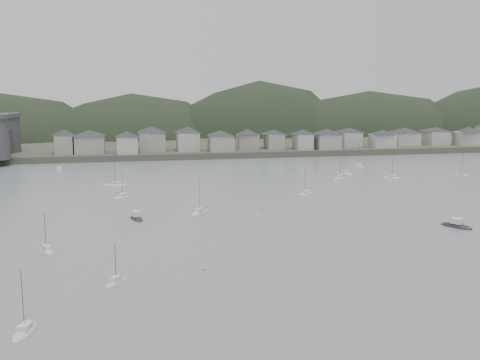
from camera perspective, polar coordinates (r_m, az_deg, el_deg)
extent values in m
plane|color=slate|center=(120.24, 6.80, -8.76)|extent=(900.00, 900.00, 0.00)
cube|color=#383D2D|center=(406.75, -5.84, 4.50)|extent=(900.00, 250.00, 3.00)
ellipsoid|color=black|center=(390.97, -21.91, 1.92)|extent=(138.98, 92.48, 81.13)
ellipsoid|color=black|center=(384.46, -10.32, 2.37)|extent=(132.08, 90.41, 79.74)
ellipsoid|color=black|center=(394.29, 1.84, 2.31)|extent=(133.88, 88.37, 101.41)
ellipsoid|color=black|center=(412.31, 12.27, 2.75)|extent=(165.81, 81.78, 82.55)
cylinder|color=#313133|center=(309.03, -21.44, 4.12)|extent=(10.00, 10.00, 17.00)
cube|color=#313133|center=(295.57, -21.90, 3.38)|extent=(3.50, 30.00, 12.00)
cube|color=gray|center=(293.69, -16.63, 3.30)|extent=(8.34, 12.91, 8.59)
pyramid|color=#25262A|center=(293.15, -16.68, 4.42)|extent=(15.78, 15.78, 3.01)
cube|color=gray|center=(292.11, -14.36, 3.35)|extent=(13.68, 13.35, 8.36)
pyramid|color=#25262A|center=(291.57, -14.40, 4.45)|extent=(20.07, 20.07, 2.93)
cube|color=#9C9A92|center=(286.28, -10.87, 3.32)|extent=(9.78, 10.20, 8.08)
pyramid|color=#25262A|center=(285.74, -10.90, 4.41)|extent=(14.83, 14.83, 2.83)
cube|color=gray|center=(296.03, -8.54, 3.69)|extent=(12.59, 13.33, 9.09)
pyramid|color=#25262A|center=(295.46, -8.57, 4.88)|extent=(19.24, 19.24, 3.18)
cube|color=#9C9A92|center=(295.73, -5.08, 3.73)|extent=(10.74, 12.17, 8.87)
pyramid|color=#25262A|center=(295.18, -5.09, 4.89)|extent=(17.01, 17.01, 3.10)
cube|color=gray|center=(291.30, -1.87, 3.56)|extent=(11.63, 12.09, 7.69)
pyramid|color=#25262A|center=(290.79, -1.87, 4.58)|extent=(17.61, 17.61, 2.69)
cube|color=gray|center=(302.51, 0.75, 3.77)|extent=(10.37, 9.35, 7.44)
pyramid|color=#25262A|center=(302.03, 0.75, 4.71)|extent=(14.65, 14.65, 2.60)
cube|color=gray|center=(303.15, 3.32, 3.74)|extent=(8.24, 12.20, 7.22)
pyramid|color=#25262A|center=(302.68, 3.33, 4.66)|extent=(15.17, 15.17, 2.53)
cube|color=#9C9A92|center=(301.81, 6.13, 3.70)|extent=(8.06, 10.91, 7.46)
pyramid|color=#25262A|center=(301.33, 6.14, 4.65)|extent=(14.08, 14.08, 2.61)
cube|color=gray|center=(304.20, 8.43, 3.72)|extent=(11.73, 11.78, 7.66)
pyramid|color=#25262A|center=(303.72, 8.46, 4.69)|extent=(17.46, 17.46, 2.68)
cube|color=#9C9A92|center=(318.88, 10.54, 3.90)|extent=(10.19, 13.02, 7.33)
pyramid|color=#25262A|center=(318.43, 10.57, 4.79)|extent=(17.23, 17.23, 2.57)
cube|color=#9C9A92|center=(316.58, 13.64, 3.71)|extent=(11.70, 9.81, 6.88)
pyramid|color=#25262A|center=(316.15, 13.68, 4.54)|extent=(15.97, 15.97, 2.41)
cube|color=#9C9A92|center=(331.74, 15.67, 3.89)|extent=(12.83, 12.48, 7.00)
pyramid|color=#25262A|center=(331.33, 15.71, 4.71)|extent=(18.79, 18.79, 2.45)
cube|color=#9C9A92|center=(340.73, 18.40, 3.90)|extent=(11.07, 13.50, 6.97)
pyramid|color=#25262A|center=(340.33, 18.45, 4.69)|extent=(18.25, 18.25, 2.44)
cube|color=#9C9A92|center=(341.89, 21.28, 3.78)|extent=(13.75, 9.12, 7.34)
pyramid|color=#25262A|center=(341.48, 21.33, 4.61)|extent=(16.97, 16.97, 2.57)
ellipsoid|color=beige|center=(115.06, -11.92, -9.74)|extent=(5.10, 6.30, 1.25)
cube|color=silver|center=(114.75, -11.94, -9.30)|extent=(2.35, 2.58, 0.70)
cylinder|color=#3F3F42|center=(113.79, -11.99, -7.81)|extent=(0.12, 0.12, 7.79)
cylinder|color=#3F3F42|center=(113.68, -11.64, -9.18)|extent=(1.63, 2.39, 0.10)
ellipsoid|color=beige|center=(242.83, 10.02, 0.57)|extent=(7.12, 9.00, 1.77)
cube|color=silver|center=(242.64, 10.03, 0.84)|extent=(3.30, 3.66, 0.70)
cylinder|color=#3F3F42|center=(242.01, 10.06, 1.90)|extent=(0.12, 0.12, 11.07)
cylinder|color=#3F3F42|center=(241.02, 9.96, 0.92)|extent=(2.21, 3.42, 0.10)
ellipsoid|color=beige|center=(139.23, -18.27, -6.59)|extent=(5.12, 7.66, 1.47)
cube|color=silver|center=(138.95, -18.30, -6.18)|extent=(2.52, 3.00, 0.70)
cylinder|color=#3F3F42|center=(138.02, -18.38, -4.70)|extent=(0.12, 0.12, 9.17)
cylinder|color=#3F3F42|center=(137.73, -18.60, -6.10)|extent=(1.43, 3.06, 0.10)
ellipsoid|color=beige|center=(231.06, 9.63, 0.12)|extent=(7.05, 6.35, 1.44)
cube|color=silver|center=(230.89, 9.64, 0.37)|extent=(2.96, 2.83, 0.70)
cylinder|color=#3F3F42|center=(230.34, 9.66, 1.26)|extent=(0.12, 0.12, 9.02)
cylinder|color=#3F3F42|center=(231.22, 9.33, 0.53)|extent=(2.58, 2.13, 0.10)
ellipsoid|color=beige|center=(263.00, -17.11, 0.98)|extent=(2.75, 7.91, 1.57)
cube|color=silver|center=(262.84, -17.12, 1.21)|extent=(1.81, 2.80, 0.70)
cylinder|color=#3F3F42|center=(262.32, -17.17, 2.07)|extent=(0.12, 0.12, 9.80)
cylinder|color=#3F3F42|center=(261.37, -17.15, 1.29)|extent=(0.21, 3.53, 0.10)
ellipsoid|color=beige|center=(252.58, 20.69, 0.44)|extent=(5.53, 7.22, 1.41)
cube|color=silver|center=(252.43, 20.70, 0.66)|extent=(2.59, 2.92, 0.70)
cylinder|color=#3F3F42|center=(251.94, 20.75, 1.46)|extent=(0.12, 0.12, 8.82)
cylinder|color=#3F3F42|center=(251.10, 20.71, 0.74)|extent=(1.70, 2.78, 0.10)
ellipsoid|color=beige|center=(266.27, 11.42, 1.32)|extent=(3.48, 8.26, 1.60)
cube|color=silver|center=(266.12, 11.42, 1.55)|extent=(2.08, 2.99, 0.70)
cylinder|color=#3F3F42|center=(265.59, 11.45, 2.42)|extent=(0.12, 0.12, 10.02)
cylinder|color=#3F3F42|center=(267.42, 11.35, 1.72)|extent=(0.52, 3.59, 0.10)
ellipsoid|color=beige|center=(217.95, -11.98, -0.53)|extent=(8.83, 3.91, 1.71)
cube|color=silver|center=(217.76, -11.99, -0.23)|extent=(3.22, 2.28, 0.70)
cylinder|color=#3F3F42|center=(217.07, -12.03, 0.89)|extent=(0.12, 0.12, 10.66)
cylinder|color=#3F3F42|center=(217.49, -12.39, -0.11)|extent=(3.81, 0.64, 0.10)
ellipsoid|color=beige|center=(169.33, -3.95, -3.25)|extent=(7.53, 8.30, 1.70)
cube|color=silver|center=(169.07, -3.96, -2.87)|extent=(3.35, 3.49, 0.70)
cylinder|color=#3F3F42|center=(168.19, -3.97, -1.44)|extent=(0.12, 0.12, 10.65)
cylinder|color=#3F3F42|center=(167.92, -3.58, -2.76)|extent=(2.52, 3.02, 0.10)
ellipsoid|color=beige|center=(198.35, 6.35, -1.38)|extent=(7.37, 6.51, 1.50)
cube|color=silver|center=(198.15, 6.36, -1.08)|extent=(3.08, 2.92, 0.70)
cylinder|color=#3F3F42|center=(197.49, 6.38, 0.00)|extent=(0.12, 0.12, 9.36)
cylinder|color=#3F3F42|center=(198.53, 6.00, -0.89)|extent=(2.71, 2.16, 0.10)
ellipsoid|color=beige|center=(195.46, -11.30, -1.67)|extent=(6.98, 6.70, 1.47)
cube|color=silver|center=(195.26, -11.31, -1.37)|extent=(2.98, 2.93, 0.70)
cylinder|color=#3F3F42|center=(194.60, -11.35, -0.30)|extent=(0.12, 0.12, 9.17)
cylinder|color=#3F3F42|center=(196.05, -11.60, -1.18)|extent=(2.49, 2.31, 0.10)
ellipsoid|color=beige|center=(236.61, 14.53, 0.17)|extent=(7.58, 6.72, 1.54)
cube|color=silver|center=(236.44, 14.54, 0.42)|extent=(3.17, 3.01, 0.70)
cylinder|color=#3F3F42|center=(235.87, 14.58, 1.36)|extent=(0.12, 0.12, 9.64)
cylinder|color=#3F3F42|center=(237.59, 14.69, 0.59)|extent=(2.78, 2.23, 0.10)
ellipsoid|color=beige|center=(97.72, -20.15, -13.72)|extent=(4.26, 8.15, 1.56)
cube|color=silver|center=(97.31, -20.19, -13.14)|extent=(2.31, 3.05, 0.70)
cylinder|color=#3F3F42|center=(95.89, -20.33, -10.96)|extent=(0.12, 0.12, 9.73)
cylinder|color=#3F3F42|center=(98.40, -20.28, -12.54)|extent=(0.92, 3.43, 0.10)
ellipsoid|color=black|center=(163.83, 20.25, -4.28)|extent=(7.21, 9.21, 1.94)
cube|color=silver|center=(163.46, 20.29, -3.73)|extent=(3.47, 3.53, 1.40)
cylinder|color=#3F3F42|center=(163.26, 20.30, -3.42)|extent=(0.10, 0.10, 1.20)
ellipsoid|color=black|center=(164.89, -10.01, -3.73)|extent=(4.72, 7.79, 1.61)
cube|color=silver|center=(164.57, -10.02, -3.24)|extent=(2.62, 2.71, 1.40)
cylinder|color=#3F3F42|center=(164.37, -10.03, -2.94)|extent=(0.10, 0.10, 1.20)
sphere|color=#C28840|center=(215.46, -14.05, -0.70)|extent=(0.70, 0.70, 0.70)
sphere|color=#C28840|center=(173.68, 2.17, -2.88)|extent=(0.70, 0.70, 0.70)
sphere|color=#C28840|center=(231.15, -19.29, -0.26)|extent=(0.70, 0.70, 0.70)
sphere|color=#C28840|center=(120.10, -3.49, -8.65)|extent=(0.70, 0.70, 0.70)
sphere|color=#C28840|center=(238.45, 14.84, 0.25)|extent=(0.70, 0.70, 0.70)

